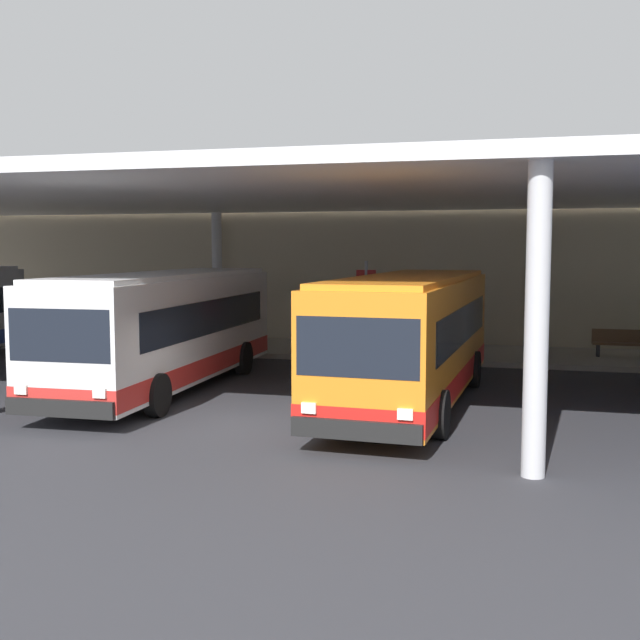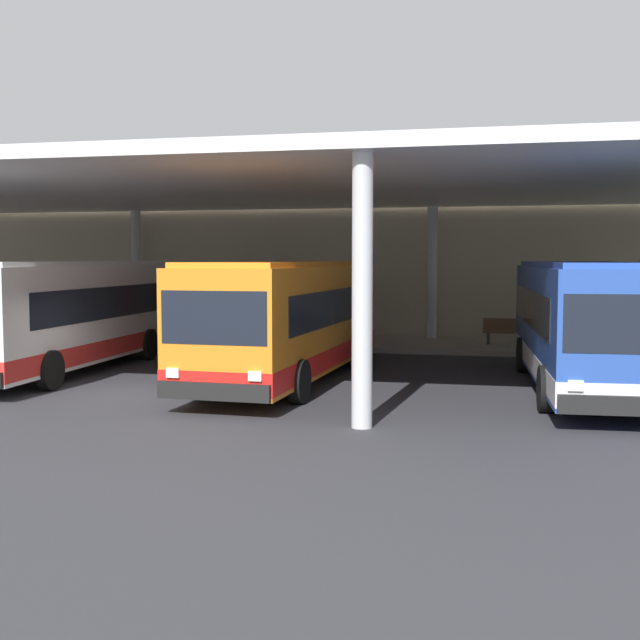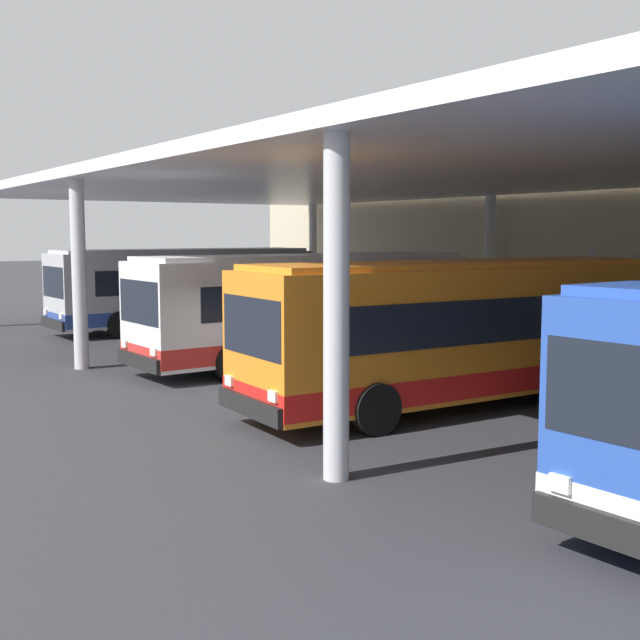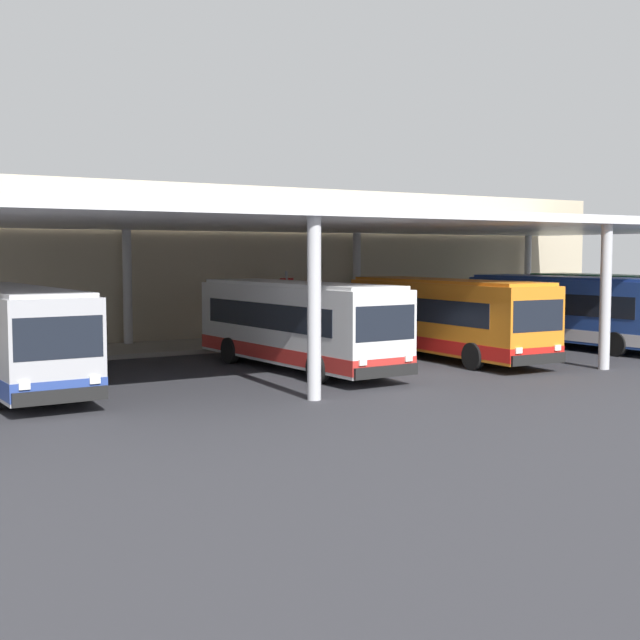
{
  "view_description": "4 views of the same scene",
  "coord_description": "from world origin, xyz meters",
  "px_view_note": "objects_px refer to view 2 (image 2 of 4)",
  "views": [
    {
      "loc": [
        6.01,
        -15.74,
        3.84
      ],
      "look_at": [
        0.35,
        5.33,
        1.8
      ],
      "focal_mm": 43.51,
      "sensor_mm": 36.0,
      "label": 1
    },
    {
      "loc": [
        8.71,
        -17.45,
        3.25
      ],
      "look_at": [
        4.19,
        2.62,
        1.66
      ],
      "focal_mm": 44.75,
      "sensor_mm": 36.0,
      "label": 2
    },
    {
      "loc": [
        16.03,
        -9.49,
        3.76
      ],
      "look_at": [
        -1.27,
        2.24,
        1.52
      ],
      "focal_mm": 45.23,
      "sensor_mm": 36.0,
      "label": 3
    },
    {
      "loc": [
        -18.73,
        -23.16,
        4.22
      ],
      "look_at": [
        -1.1,
        5.37,
        1.57
      ],
      "focal_mm": 47.73,
      "sensor_mm": 36.0,
      "label": 4
    }
  ],
  "objects_px": {
    "bus_second_bay": "(68,314)",
    "trash_bin": "(574,331)",
    "bus_middle_bay": "(290,319)",
    "banner_sign": "(273,293)",
    "bench_waiting": "(508,331)",
    "bus_far_bay": "(583,323)"
  },
  "relations": [
    {
      "from": "banner_sign",
      "to": "bench_waiting",
      "type": "bearing_deg",
      "value": 5.87
    },
    {
      "from": "bus_second_bay",
      "to": "trash_bin",
      "type": "height_order",
      "value": "bus_second_bay"
    },
    {
      "from": "bus_middle_bay",
      "to": "bench_waiting",
      "type": "height_order",
      "value": "bus_middle_bay"
    },
    {
      "from": "bench_waiting",
      "to": "banner_sign",
      "type": "relative_size",
      "value": 0.56
    },
    {
      "from": "bus_far_bay",
      "to": "bench_waiting",
      "type": "bearing_deg",
      "value": 101.09
    },
    {
      "from": "bus_middle_bay",
      "to": "trash_bin",
      "type": "distance_m",
      "value": 12.19
    },
    {
      "from": "bench_waiting",
      "to": "bus_middle_bay",
      "type": "bearing_deg",
      "value": -123.04
    },
    {
      "from": "bus_far_bay",
      "to": "banner_sign",
      "type": "distance_m",
      "value": 12.88
    },
    {
      "from": "bus_second_bay",
      "to": "bus_middle_bay",
      "type": "xyz_separation_m",
      "value": [
        6.7,
        -0.3,
        0.0
      ]
    },
    {
      "from": "bus_middle_bay",
      "to": "banner_sign",
      "type": "bearing_deg",
      "value": 109.14
    },
    {
      "from": "bus_middle_bay",
      "to": "banner_sign",
      "type": "height_order",
      "value": "banner_sign"
    },
    {
      "from": "bus_far_bay",
      "to": "bus_second_bay",
      "type": "bearing_deg",
      "value": 179.47
    },
    {
      "from": "bus_second_bay",
      "to": "bus_far_bay",
      "type": "xyz_separation_m",
      "value": [
        14.16,
        -0.13,
        0.0
      ]
    },
    {
      "from": "bus_middle_bay",
      "to": "banner_sign",
      "type": "xyz_separation_m",
      "value": [
        -2.77,
        7.98,
        0.32
      ]
    },
    {
      "from": "bench_waiting",
      "to": "trash_bin",
      "type": "distance_m",
      "value": 2.29
    },
    {
      "from": "bus_middle_bay",
      "to": "bus_far_bay",
      "type": "bearing_deg",
      "value": 1.32
    },
    {
      "from": "bus_middle_bay",
      "to": "bus_far_bay",
      "type": "distance_m",
      "value": 7.47
    },
    {
      "from": "bus_far_bay",
      "to": "bench_waiting",
      "type": "xyz_separation_m",
      "value": [
        -1.7,
        8.69,
        -0.99
      ]
    },
    {
      "from": "bus_second_bay",
      "to": "trash_bin",
      "type": "bearing_deg",
      "value": 30.87
    },
    {
      "from": "bus_middle_bay",
      "to": "banner_sign",
      "type": "distance_m",
      "value": 8.46
    },
    {
      "from": "bench_waiting",
      "to": "banner_sign",
      "type": "bearing_deg",
      "value": -174.13
    },
    {
      "from": "bus_middle_bay",
      "to": "bench_waiting",
      "type": "relative_size",
      "value": 5.9
    }
  ]
}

